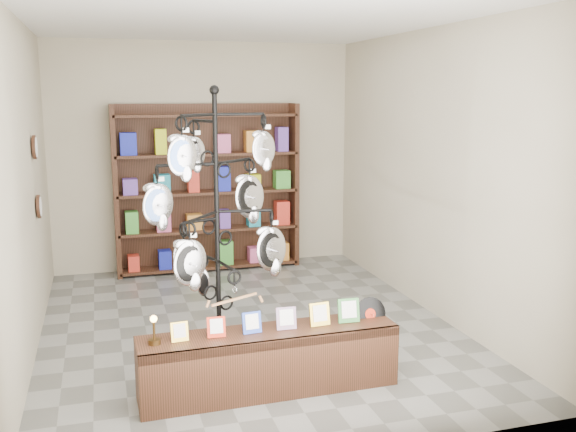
{
  "coord_description": "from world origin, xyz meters",
  "views": [
    {
      "loc": [
        -1.36,
        -6.04,
        2.32
      ],
      "look_at": [
        0.13,
        -1.0,
        1.32
      ],
      "focal_mm": 40.0,
      "sensor_mm": 36.0,
      "label": 1
    }
  ],
  "objects": [
    {
      "name": "front_shelf",
      "position": [
        -0.16,
        -1.45,
        0.25
      ],
      "size": [
        2.05,
        0.45,
        0.72
      ],
      "rotation": [
        0.0,
        0.0,
        0.02
      ],
      "color": "black",
      "rests_on": "ground"
    },
    {
      "name": "ground",
      "position": [
        0.0,
        0.0,
        0.0
      ],
      "size": [
        5.0,
        5.0,
        0.0
      ],
      "primitive_type": "plane",
      "color": "slate",
      "rests_on": "ground"
    },
    {
      "name": "display_tree",
      "position": [
        -0.47,
        -1.0,
        1.38
      ],
      "size": [
        1.3,
        1.3,
        2.39
      ],
      "rotation": [
        0.0,
        0.0,
        0.38
      ],
      "color": "black",
      "rests_on": "ground"
    },
    {
      "name": "wall_clocks",
      "position": [
        -1.97,
        0.8,
        1.5
      ],
      "size": [
        0.03,
        0.24,
        0.84
      ],
      "color": "black",
      "rests_on": "ground"
    },
    {
      "name": "room_envelope",
      "position": [
        0.0,
        0.0,
        1.85
      ],
      "size": [
        5.0,
        5.0,
        5.0
      ],
      "color": "#B3AA90",
      "rests_on": "ground"
    },
    {
      "name": "back_shelving",
      "position": [
        0.0,
        2.3,
        1.03
      ],
      "size": [
        2.42,
        0.36,
        2.2
      ],
      "color": "black",
      "rests_on": "ground"
    }
  ]
}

